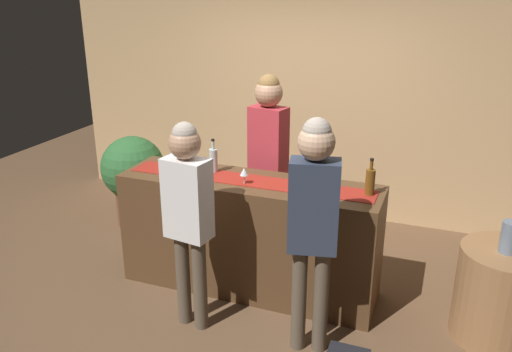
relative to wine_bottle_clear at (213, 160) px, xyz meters
name	(u,v)px	position (x,y,z in m)	size (l,w,h in m)	color
ground_plane	(249,286)	(0.37, -0.09, -1.13)	(10.00, 10.00, 0.00)	brown
back_wall	(310,90)	(0.37, 1.81, 0.32)	(6.00, 0.12, 2.90)	tan
bar_counter	(249,235)	(0.37, -0.09, -0.62)	(2.24, 0.60, 1.02)	#543821
counter_runner_cloth	(249,180)	(0.37, -0.09, -0.11)	(2.13, 0.28, 0.01)	maroon
wine_bottle_clear	(213,160)	(0.00, 0.00, 0.00)	(0.07, 0.07, 0.30)	#B2C6C1
wine_bottle_green	(322,175)	(0.98, -0.04, 0.00)	(0.07, 0.07, 0.30)	#194723
wine_bottle_amber	(370,182)	(1.37, -0.05, 0.00)	(0.07, 0.07, 0.30)	brown
wine_glass_near_customer	(244,172)	(0.36, -0.18, -0.01)	(0.07, 0.07, 0.14)	silver
wine_glass_mid_counter	(189,161)	(-0.20, -0.07, -0.01)	(0.07, 0.07, 0.14)	silver
wine_glass_far_end	(301,173)	(0.81, -0.03, -0.01)	(0.07, 0.07, 0.14)	silver
bartender	(268,147)	(0.33, 0.49, 0.01)	(0.37, 0.27, 1.83)	#26262B
customer_sipping	(313,213)	(1.09, -0.72, -0.02)	(0.38, 0.27, 1.78)	brown
customer_browsing	(188,206)	(0.15, -0.77, -0.10)	(0.37, 0.25, 1.67)	brown
round_side_table	(502,295)	(2.41, -0.08, -0.76)	(0.68, 0.68, 0.74)	#996B42
vase_on_side_table	(510,237)	(2.39, -0.10, -0.27)	(0.13, 0.13, 0.24)	slate
potted_plant_tall	(133,175)	(-1.32, 0.69, -0.54)	(0.70, 0.70, 1.02)	brown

